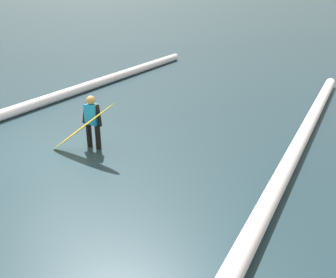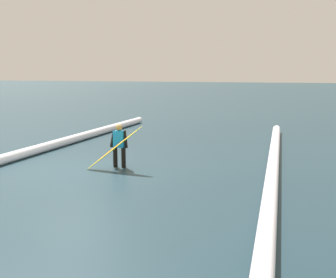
{
  "view_description": "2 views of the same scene",
  "coord_description": "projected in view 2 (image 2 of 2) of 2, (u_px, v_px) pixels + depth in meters",
  "views": [
    {
      "loc": [
        6.36,
        7.09,
        4.13
      ],
      "look_at": [
        -0.83,
        3.16,
        0.68
      ],
      "focal_mm": 41.79,
      "sensor_mm": 36.0,
      "label": 1
    },
    {
      "loc": [
        11.25,
        6.16,
        3.04
      ],
      "look_at": [
        -0.78,
        2.6,
        0.99
      ],
      "focal_mm": 44.99,
      "sensor_mm": 36.0,
      "label": 2
    }
  ],
  "objects": [
    {
      "name": "surfer",
      "position": [
        119.0,
        143.0,
        13.25
      ],
      "size": [
        0.22,
        0.6,
        1.38
      ],
      "rotation": [
        0.0,
        0.0,
        4.74
      ],
      "color": "black",
      "rests_on": "ground_plane"
    },
    {
      "name": "wave_crest_midground",
      "position": [
        270.0,
        196.0,
        9.71
      ],
      "size": [
        23.28,
        0.92,
        0.35
      ],
      "primitive_type": "cylinder",
      "rotation": [
        0.0,
        1.57,
        0.02
      ],
      "color": "white",
      "rests_on": "ground_plane"
    },
    {
      "name": "wave_crest_foreground",
      "position": [
        11.0,
        157.0,
        14.09
      ],
      "size": [
        22.51,
        1.21,
        0.34
      ],
      "primitive_type": "cylinder",
      "rotation": [
        0.0,
        1.57,
        -0.04
      ],
      "color": "white",
      "rests_on": "ground_plane"
    },
    {
      "name": "surfboard",
      "position": [
        114.0,
        148.0,
        12.88
      ],
      "size": [
        0.72,
        1.78,
        1.41
      ],
      "color": "yellow",
      "rests_on": "ground_plane"
    },
    {
      "name": "ground_plane",
      "position": [
        79.0,
        171.0,
        12.86
      ],
      "size": [
        196.99,
        196.99,
        0.0
      ],
      "primitive_type": "plane",
      "color": "#1C3540"
    }
  ]
}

